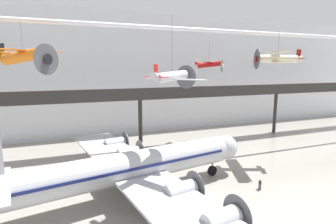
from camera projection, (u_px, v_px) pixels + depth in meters
ground_plane at (191, 201)px, 28.05m from camera, size 260.00×260.00×0.00m
hangar_back_wall at (126, 74)px, 55.75m from camera, size 140.00×3.00×25.36m
mezzanine_walkway at (141, 97)px, 44.89m from camera, size 110.00×3.20×10.77m
ceiling_truss_beam at (155, 27)px, 35.90m from camera, size 120.00×0.60×0.60m
airliner_silver_main at (127, 168)px, 28.12m from camera, size 31.70×36.38×9.92m
suspended_plane_red_highwing at (209, 64)px, 49.33m from camera, size 5.62×5.63×6.05m
suspended_plane_orange_highwing at (23, 56)px, 29.66m from camera, size 7.99×8.04×5.95m
suspended_plane_cream_biplane at (278, 59)px, 37.89m from camera, size 6.96×8.09×5.39m
suspended_plane_silver_racer at (172, 77)px, 26.84m from camera, size 6.12×6.69×7.44m
info_sign_pedestal at (260, 186)px, 30.64m from camera, size 0.25×0.76×1.24m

